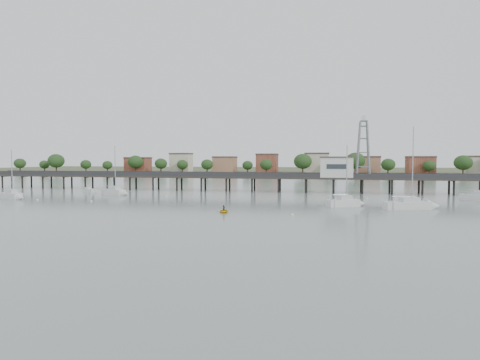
% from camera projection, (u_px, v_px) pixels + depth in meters
% --- Properties ---
extents(ground_plane, '(500.00, 500.00, 0.00)m').
position_uv_depth(ground_plane, '(141.00, 230.00, 48.99)').
color(ground_plane, slate).
rests_on(ground_plane, ground).
extents(pier, '(150.00, 5.00, 5.50)m').
position_uv_depth(pier, '(241.00, 177.00, 107.43)').
color(pier, '#2D2823').
rests_on(pier, ground).
extents(pier_building, '(8.40, 5.40, 5.30)m').
position_uv_depth(pier_building, '(336.00, 167.00, 102.16)').
color(pier_building, silver).
rests_on(pier_building, ground).
extents(lattice_tower, '(3.20, 3.20, 15.50)m').
position_uv_depth(lattice_tower, '(363.00, 149.00, 100.59)').
color(lattice_tower, slate).
rests_on(lattice_tower, ground).
extents(sailboat_d, '(9.57, 5.22, 15.08)m').
position_uv_depth(sailboat_d, '(418.00, 205.00, 69.70)').
color(sailboat_d, silver).
rests_on(sailboat_d, ground).
extents(sailboat_b, '(7.81, 4.50, 12.47)m').
position_uv_depth(sailboat_b, '(118.00, 192.00, 96.58)').
color(sailboat_b, silver).
rests_on(sailboat_b, ground).
extents(sailboat_c, '(7.14, 5.29, 11.77)m').
position_uv_depth(sailboat_c, '(349.00, 203.00, 73.37)').
color(sailboat_c, silver).
rests_on(sailboat_c, ground).
extents(sailboat_f, '(6.92, 3.70, 11.14)m').
position_uv_depth(sailboat_f, '(14.00, 196.00, 86.53)').
color(sailboat_f, silver).
rests_on(sailboat_f, ground).
extents(white_tender, '(3.96, 2.93, 1.42)m').
position_uv_depth(white_tender, '(90.00, 190.00, 105.04)').
color(white_tender, silver).
rests_on(white_tender, ground).
extents(yellow_dinghy, '(2.16, 1.15, 2.91)m').
position_uv_depth(yellow_dinghy, '(224.00, 212.00, 64.90)').
color(yellow_dinghy, yellow).
rests_on(yellow_dinghy, ground).
extents(dinghy_occupant, '(0.51, 1.05, 0.24)m').
position_uv_depth(dinghy_occupant, '(224.00, 212.00, 64.90)').
color(dinghy_occupant, black).
rests_on(dinghy_occupant, ground).
extents(mooring_buoys, '(77.06, 29.45, 0.39)m').
position_uv_depth(mooring_buoys, '(222.00, 202.00, 79.52)').
color(mooring_buoys, '#F1EFBB').
rests_on(mooring_buoys, ground).
extents(far_shore, '(500.00, 170.00, 10.40)m').
position_uv_depth(far_shore, '(293.00, 170.00, 283.02)').
color(far_shore, '#475133').
rests_on(far_shore, ground).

